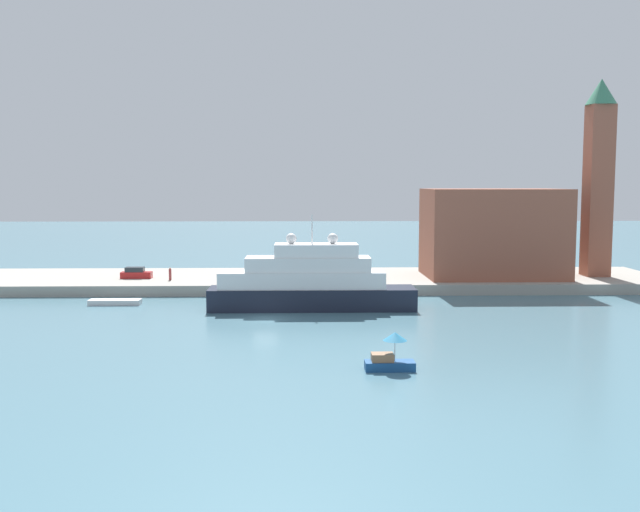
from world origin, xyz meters
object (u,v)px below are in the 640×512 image
object	(u,v)px
person_figure	(170,274)
small_motorboat	(390,356)
bell_tower	(598,171)
parked_car	(136,273)
mooring_bollard	(329,281)
large_yacht	(309,283)
work_barge	(115,302)
harbor_building	(493,233)

from	to	relation	value
person_figure	small_motorboat	bearing A→B (deg)	-59.97
bell_tower	parked_car	xyz separation A→B (m)	(-65.12, -1.14, -14.19)
small_motorboat	person_figure	world-z (taller)	person_figure
mooring_bollard	bell_tower	bearing A→B (deg)	11.18
small_motorboat	bell_tower	distance (m)	60.11
person_figure	large_yacht	bearing A→B (deg)	-39.23
parked_car	work_barge	bearing A→B (deg)	-87.75
mooring_bollard	parked_car	bearing A→B (deg)	166.42
work_barge	mooring_bollard	size ratio (longest dim) A/B	8.44
work_barge	harbor_building	bearing A→B (deg)	16.36
person_figure	mooring_bollard	size ratio (longest dim) A/B	2.41
work_barge	bell_tower	distance (m)	68.18
large_yacht	bell_tower	xyz separation A→B (m)	(41.15, 18.67, 13.23)
work_barge	person_figure	xyz separation A→B (m)	(4.58, 11.66, 1.91)
harbor_building	person_figure	bearing A→B (deg)	-176.29
work_barge	parked_car	world-z (taller)	parked_car
large_yacht	small_motorboat	bearing A→B (deg)	-77.62
mooring_bollard	harbor_building	bearing A→B (deg)	17.08
bell_tower	parked_car	size ratio (longest dim) A/B	6.58
large_yacht	bell_tower	size ratio (longest dim) A/B	0.86
small_motorboat	mooring_bollard	xyz separation A→B (m)	(-3.35, 38.83, 0.63)
large_yacht	bell_tower	bearing A→B (deg)	24.41
work_barge	person_figure	size ratio (longest dim) A/B	3.50
harbor_building	mooring_bollard	size ratio (longest dim) A/B	26.06
work_barge	bell_tower	bearing A→B (deg)	13.03
bell_tower	person_figure	size ratio (longest dim) A/B	15.74
person_figure	work_barge	bearing A→B (deg)	-111.47
work_barge	mooring_bollard	world-z (taller)	mooring_bollard
large_yacht	mooring_bollard	distance (m)	11.49
small_motorboat	work_barge	world-z (taller)	small_motorboat
harbor_building	parked_car	xyz separation A→B (m)	(-50.22, -0.77, -5.53)
large_yacht	mooring_bollard	world-z (taller)	large_yacht
large_yacht	person_figure	bearing A→B (deg)	140.77
mooring_bollard	work_barge	bearing A→B (deg)	-164.30
harbor_building	bell_tower	xyz separation A→B (m)	(14.89, 0.37, 8.66)
work_barge	person_figure	distance (m)	12.67
large_yacht	parked_car	xyz separation A→B (m)	(-23.97, 17.54, -0.96)
large_yacht	small_motorboat	size ratio (longest dim) A/B	6.10
work_barge	large_yacht	bearing A→B (deg)	-9.04
small_motorboat	large_yacht	bearing A→B (deg)	102.38
small_motorboat	work_barge	size ratio (longest dim) A/B	0.64
harbor_building	small_motorboat	bearing A→B (deg)	-113.65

